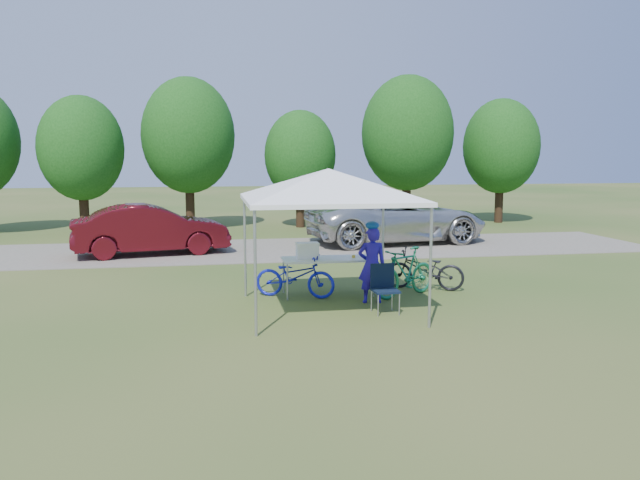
# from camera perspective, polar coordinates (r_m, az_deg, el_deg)

# --- Properties ---
(ground) EXTENTS (100.00, 100.00, 0.00)m
(ground) POSITION_cam_1_polar(r_m,az_deg,el_deg) (12.12, 0.75, -6.46)
(ground) COLOR #2D5119
(ground) RESTS_ON ground
(gravel_strip) EXTENTS (24.00, 5.00, 0.02)m
(gravel_strip) POSITION_cam_1_polar(r_m,az_deg,el_deg) (19.88, -3.56, -0.85)
(gravel_strip) COLOR gray
(gravel_strip) RESTS_ON ground
(canopy) EXTENTS (4.53, 4.53, 3.00)m
(canopy) POSITION_cam_1_polar(r_m,az_deg,el_deg) (11.75, 0.78, 6.18)
(canopy) COLOR #A5A5AA
(canopy) RESTS_ON ground
(treeline) EXTENTS (24.89, 4.28, 6.30)m
(treeline) POSITION_cam_1_polar(r_m,az_deg,el_deg) (25.66, -5.84, 8.95)
(treeline) COLOR #382314
(treeline) RESTS_ON ground
(folding_table) EXTENTS (1.94, 0.81, 0.80)m
(folding_table) POSITION_cam_1_polar(r_m,az_deg,el_deg) (13.30, 0.74, -1.85)
(folding_table) COLOR white
(folding_table) RESTS_ON ground
(folding_chair) EXTENTS (0.49, 0.51, 0.92)m
(folding_chair) POSITION_cam_1_polar(r_m,az_deg,el_deg) (11.95, 5.86, -4.02)
(folding_chair) COLOR black
(folding_chair) RESTS_ON ground
(cooler) EXTENTS (0.48, 0.32, 0.34)m
(cooler) POSITION_cam_1_polar(r_m,az_deg,el_deg) (13.19, -1.17, -0.97)
(cooler) COLOR white
(cooler) RESTS_ON folding_table
(ice_cream_cup) EXTENTS (0.08, 0.08, 0.06)m
(ice_cream_cup) POSITION_cam_1_polar(r_m,az_deg,el_deg) (13.35, 3.09, -1.51)
(ice_cream_cup) COLOR gold
(ice_cream_cup) RESTS_ON folding_table
(cyclist) EXTENTS (0.60, 0.43, 1.55)m
(cyclist) POSITION_cam_1_polar(r_m,az_deg,el_deg) (12.64, 4.76, -2.30)
(cyclist) COLOR #2515AB
(cyclist) RESTS_ON ground
(bike_blue) EXTENTS (1.81, 1.23, 0.90)m
(bike_blue) POSITION_cam_1_polar(r_m,az_deg,el_deg) (13.15, -2.30, -3.32)
(bike_blue) COLOR #161DC3
(bike_blue) RESTS_ON ground
(bike_green) EXTENTS (1.76, 1.31, 1.05)m
(bike_green) POSITION_cam_1_polar(r_m,az_deg,el_deg) (13.30, 7.83, -2.93)
(bike_green) COLOR #197249
(bike_green) RESTS_ON ground
(bike_dark) EXTENTS (1.82, 1.32, 0.91)m
(bike_dark) POSITION_cam_1_polar(r_m,az_deg,el_deg) (14.07, 9.55, -2.67)
(bike_dark) COLOR black
(bike_dark) RESTS_ON ground
(minivan) EXTENTS (6.44, 3.58, 1.70)m
(minivan) POSITION_cam_1_polar(r_m,az_deg,el_deg) (21.44, 7.03, 2.06)
(minivan) COLOR silver
(minivan) RESTS_ON gravel_strip
(sedan) EXTENTS (4.78, 2.44, 1.50)m
(sedan) POSITION_cam_1_polar(r_m,az_deg,el_deg) (19.38, -15.21, 0.94)
(sedan) COLOR #560E16
(sedan) RESTS_ON gravel_strip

